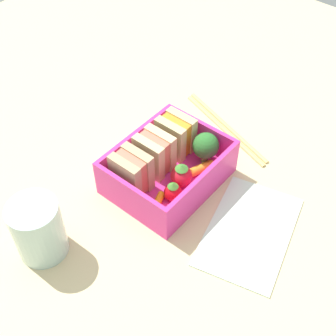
% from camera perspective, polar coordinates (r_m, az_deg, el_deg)
% --- Properties ---
extents(ground_plane, '(1.20, 1.20, 0.02)m').
position_cam_1_polar(ground_plane, '(0.66, 0.00, -2.16)').
color(ground_plane, beige).
extents(bento_tray, '(0.16, 0.12, 0.01)m').
position_cam_1_polar(bento_tray, '(0.65, 0.00, -1.25)').
color(bento_tray, '#E3318E').
rests_on(bento_tray, ground_plane).
extents(bento_rim, '(0.16, 0.12, 0.05)m').
position_cam_1_polar(bento_rim, '(0.63, 0.00, 0.49)').
color(bento_rim, '#E3318E').
rests_on(bento_rim, bento_tray).
extents(sandwich_left, '(0.04, 0.05, 0.06)m').
position_cam_1_polar(sandwich_left, '(0.61, -4.45, -0.53)').
color(sandwich_left, tan).
rests_on(sandwich_left, bento_tray).
extents(sandwich_center_left, '(0.04, 0.05, 0.06)m').
position_cam_1_polar(sandwich_center_left, '(0.64, -1.66, 1.84)').
color(sandwich_center_left, '#E1C08B').
rests_on(sandwich_center_left, bento_tray).
extents(sandwich_center, '(0.04, 0.05, 0.06)m').
position_cam_1_polar(sandwich_center, '(0.66, 0.94, 4.03)').
color(sandwich_center, '#D6BF82').
rests_on(sandwich_center, bento_tray).
extents(carrot_stick_left, '(0.04, 0.02, 0.01)m').
position_cam_1_polar(carrot_stick_left, '(0.61, -1.45, -4.54)').
color(carrot_stick_left, orange).
rests_on(carrot_stick_left, bento_tray).
extents(strawberry_left, '(0.02, 0.02, 0.03)m').
position_cam_1_polar(strawberry_left, '(0.61, 0.60, -2.93)').
color(strawberry_left, red).
rests_on(strawberry_left, bento_tray).
extents(strawberry_far_left, '(0.03, 0.03, 0.04)m').
position_cam_1_polar(strawberry_far_left, '(0.63, 1.74, -0.84)').
color(strawberry_far_left, red).
rests_on(strawberry_far_left, bento_tray).
extents(carrot_stick_far_left, '(0.05, 0.03, 0.01)m').
position_cam_1_polar(carrot_stick_far_left, '(0.65, 3.59, -0.27)').
color(carrot_stick_far_left, orange).
rests_on(carrot_stick_far_left, bento_tray).
extents(broccoli_floret, '(0.04, 0.04, 0.05)m').
position_cam_1_polar(broccoli_floret, '(0.65, 4.62, 2.67)').
color(broccoli_floret, '#90C16C').
rests_on(broccoli_floret, bento_tray).
extents(chopstick_pair, '(0.07, 0.18, 0.01)m').
position_cam_1_polar(chopstick_pair, '(0.73, 7.24, 4.93)').
color(chopstick_pair, tan).
rests_on(chopstick_pair, ground_plane).
extents(drinking_glass, '(0.06, 0.06, 0.08)m').
position_cam_1_polar(drinking_glass, '(0.58, -15.54, -7.23)').
color(drinking_glass, silver).
rests_on(drinking_glass, ground_plane).
extents(folded_napkin, '(0.18, 0.14, 0.00)m').
position_cam_1_polar(folded_napkin, '(0.61, 9.91, -7.53)').
color(folded_napkin, silver).
rests_on(folded_napkin, ground_plane).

